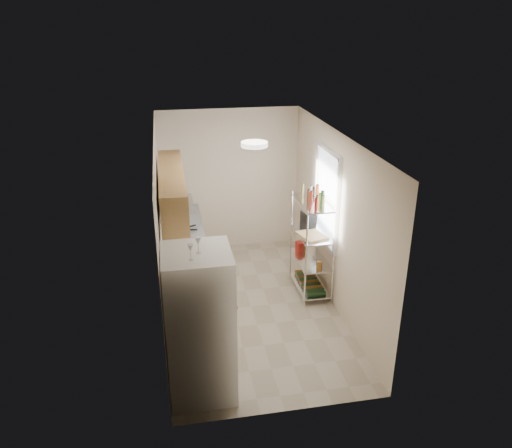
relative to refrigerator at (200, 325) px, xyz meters
The scene contains 16 objects.
room 1.92m from the refrigerator, 62.46° to the left, with size 2.52×4.42×2.62m.
counter_run 2.15m from the refrigerator, 91.32° to the left, with size 0.63×3.51×0.90m.
upper_cabinets 2.00m from the refrigerator, 95.97° to the left, with size 0.33×2.20×0.72m, color #B0804B.
range_hood 2.62m from the refrigerator, 92.90° to the left, with size 0.50×0.60×0.12m, color #B7BABC.
window 2.98m from the refrigerator, 43.94° to the left, with size 0.06×1.00×1.46m, color white.
bakers_rack 2.72m from the refrigerator, 46.33° to the left, with size 0.45×0.90×1.73m.
ceiling_dome 2.33m from the refrigerator, 57.56° to the left, with size 0.34×0.34×0.06m, color white.
refrigerator is the anchor object (origin of this frame).
wine_glass_a 1.00m from the refrigerator, 109.80° to the right, with size 0.06×0.06×0.17m, color silver, non-canonical shape.
wine_glass_b 0.99m from the refrigerator, 52.79° to the right, with size 0.06×0.06×0.18m, color silver, non-canonical shape.
rice_cooker 1.86m from the refrigerator, 93.59° to the left, with size 0.28×0.28×0.23m, color silver.
frying_pan_large 2.66m from the refrigerator, 92.27° to the left, with size 0.25×0.25×0.04m, color black.
frying_pan_small 2.70m from the refrigerator, 91.78° to the left, with size 0.21×0.21×0.04m, color black.
cutting_board 2.60m from the refrigerator, 45.10° to the left, with size 0.33×0.43×0.03m, color tan.
espresso_machine 2.86m from the refrigerator, 49.28° to the left, with size 0.16×0.25×0.29m, color black.
storage_bag 2.92m from the refrigerator, 52.27° to the left, with size 0.09×0.13×0.15m, color maroon.
Camera 1 is at (-1.11, -6.37, 4.07)m, focal length 35.00 mm.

